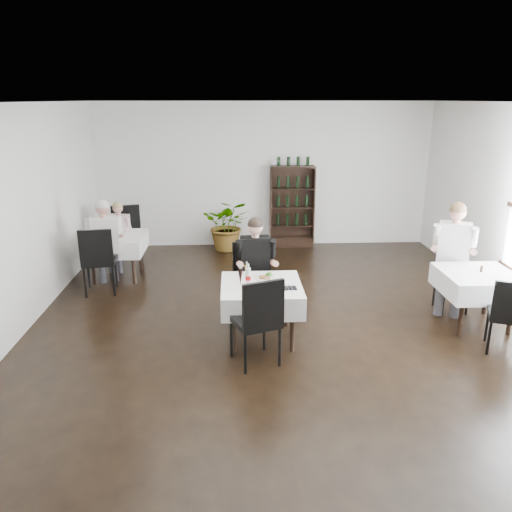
% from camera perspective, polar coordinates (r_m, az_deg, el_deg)
% --- Properties ---
extents(room_shell, '(9.00, 9.00, 9.00)m').
position_cam_1_polar(room_shell, '(6.21, 3.41, 3.12)').
color(room_shell, black).
rests_on(room_shell, ground).
extents(wine_shelf, '(0.90, 0.28, 1.75)m').
position_cam_1_polar(wine_shelf, '(10.60, 4.14, 5.55)').
color(wine_shelf, black).
rests_on(wine_shelf, ground).
extents(main_table, '(1.03, 1.03, 0.77)m').
position_cam_1_polar(main_table, '(6.46, 0.61, -4.47)').
color(main_table, black).
rests_on(main_table, ground).
extents(left_table, '(0.98, 0.98, 0.77)m').
position_cam_1_polar(left_table, '(9.05, -15.69, 1.36)').
color(left_table, black).
rests_on(left_table, ground).
extents(right_table, '(0.98, 0.98, 0.77)m').
position_cam_1_polar(right_table, '(7.52, 23.97, -2.83)').
color(right_table, black).
rests_on(right_table, ground).
extents(potted_tree, '(1.06, 0.95, 1.08)m').
position_cam_1_polar(potted_tree, '(10.39, -3.22, 3.58)').
color(potted_tree, '#265E20').
rests_on(potted_tree, ground).
extents(main_chair_far, '(0.61, 0.61, 1.08)m').
position_cam_1_polar(main_chair_far, '(7.22, -0.47, -2.08)').
color(main_chair_far, black).
rests_on(main_chair_far, ground).
extents(main_chair_near, '(0.65, 0.66, 1.11)m').
position_cam_1_polar(main_chair_near, '(5.83, 0.28, -6.91)').
color(main_chair_near, black).
rests_on(main_chair_near, ground).
extents(left_chair_far, '(0.63, 0.63, 1.15)m').
position_cam_1_polar(left_chair_far, '(9.61, -14.52, 2.60)').
color(left_chair_far, black).
rests_on(left_chair_far, ground).
extents(left_chair_near, '(0.57, 0.58, 1.11)m').
position_cam_1_polar(left_chair_near, '(8.34, -17.60, -0.07)').
color(left_chair_near, black).
rests_on(left_chair_near, ground).
extents(right_chair_far, '(0.42, 0.42, 0.91)m').
position_cam_1_polar(right_chair_far, '(7.99, 21.36, -2.12)').
color(right_chair_far, black).
rests_on(right_chair_far, ground).
extents(right_chair_near, '(0.59, 0.59, 0.98)m').
position_cam_1_polar(right_chair_near, '(6.86, 27.01, -5.70)').
color(right_chair_near, black).
rests_on(right_chair_near, ground).
extents(diner_main, '(0.57, 0.57, 1.49)m').
position_cam_1_polar(diner_main, '(6.98, -0.02, -0.66)').
color(diner_main, '#43424A').
rests_on(diner_main, ground).
extents(diner_left_far, '(0.51, 0.54, 1.25)m').
position_cam_1_polar(diner_left_far, '(9.49, -15.48, 2.79)').
color(diner_left_far, '#43424A').
rests_on(diner_left_far, ground).
extents(diner_left_near, '(0.63, 0.67, 1.53)m').
position_cam_1_polar(diner_left_near, '(8.50, -16.87, 2.09)').
color(diner_left_near, '#43424A').
rests_on(diner_left_near, ground).
extents(diner_right_far, '(0.73, 0.76, 1.62)m').
position_cam_1_polar(diner_right_far, '(7.86, 21.63, 0.78)').
color(diner_right_far, '#43424A').
rests_on(diner_right_far, ground).
extents(plate_far, '(0.27, 0.27, 0.08)m').
position_cam_1_polar(plate_far, '(6.59, 1.13, -2.46)').
color(plate_far, white).
rests_on(plate_far, main_table).
extents(plate_near, '(0.33, 0.33, 0.08)m').
position_cam_1_polar(plate_near, '(6.23, 1.03, -3.66)').
color(plate_near, white).
rests_on(plate_near, main_table).
extents(pilsner_dark, '(0.07, 0.07, 0.28)m').
position_cam_1_polar(pilsner_dark, '(6.34, -1.80, -2.35)').
color(pilsner_dark, black).
rests_on(pilsner_dark, main_table).
extents(pilsner_lager, '(0.06, 0.06, 0.26)m').
position_cam_1_polar(pilsner_lager, '(6.49, -1.06, -1.96)').
color(pilsner_lager, gold).
rests_on(pilsner_lager, main_table).
extents(coke_bottle, '(0.07, 0.07, 0.28)m').
position_cam_1_polar(coke_bottle, '(6.35, -0.91, -2.35)').
color(coke_bottle, silver).
rests_on(coke_bottle, main_table).
extents(napkin_cutlery, '(0.19, 0.21, 0.02)m').
position_cam_1_polar(napkin_cutlery, '(6.28, 3.81, -3.66)').
color(napkin_cutlery, black).
rests_on(napkin_cutlery, main_table).
extents(pepper_mill, '(0.05, 0.05, 0.09)m').
position_cam_1_polar(pepper_mill, '(7.50, 24.37, -1.36)').
color(pepper_mill, black).
rests_on(pepper_mill, right_table).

